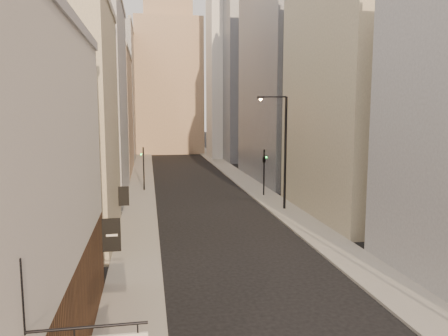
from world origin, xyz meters
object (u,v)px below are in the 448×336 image
(white_tower, at_px, (230,60))
(streetlamp_mid, at_px, (282,146))
(clock_tower, at_px, (168,71))
(traffic_light_right, at_px, (264,161))
(traffic_light_left, at_px, (143,161))

(white_tower, relative_size, streetlamp_mid, 4.01)
(clock_tower, distance_m, white_tower, 17.83)
(streetlamp_mid, bearing_deg, white_tower, 105.51)
(clock_tower, xyz_separation_m, traffic_light_right, (7.38, -53.10, -13.89))
(traffic_light_right, bearing_deg, streetlamp_mid, 71.50)
(white_tower, distance_m, traffic_light_left, 40.48)
(streetlamp_mid, distance_m, traffic_light_right, 6.78)
(streetlamp_mid, height_order, traffic_light_right, streetlamp_mid)
(clock_tower, bearing_deg, streetlamp_mid, -82.99)
(clock_tower, relative_size, streetlamp_mid, 4.34)
(traffic_light_right, bearing_deg, traffic_light_left, -40.57)
(traffic_light_left, bearing_deg, streetlamp_mid, 150.27)
(traffic_light_left, xyz_separation_m, traffic_light_right, (12.55, -5.21, 0.24))
(white_tower, distance_m, streetlamp_mid, 47.41)
(white_tower, relative_size, traffic_light_left, 8.30)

